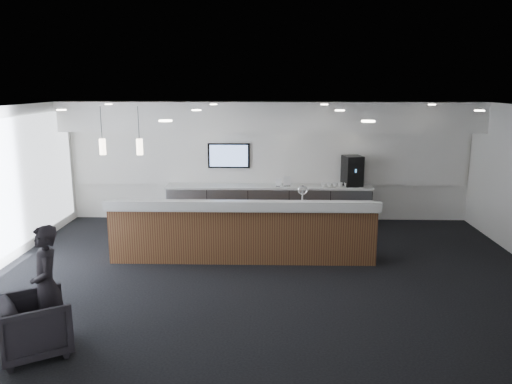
{
  "coord_description": "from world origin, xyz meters",
  "views": [
    {
      "loc": [
        0.06,
        -8.44,
        3.39
      ],
      "look_at": [
        -0.24,
        1.3,
        1.29
      ],
      "focal_mm": 35.0,
      "sensor_mm": 36.0,
      "label": 1
    }
  ],
  "objects_px": {
    "coffee_machine": "(352,171)",
    "lounge_guest": "(47,286)",
    "armchair": "(35,325)",
    "service_counter": "(243,231)"
  },
  "relations": [
    {
      "from": "service_counter",
      "to": "coffee_machine",
      "type": "distance_m",
      "value": 3.8
    },
    {
      "from": "service_counter",
      "to": "armchair",
      "type": "height_order",
      "value": "service_counter"
    },
    {
      "from": "armchair",
      "to": "coffee_machine",
      "type": "bearing_deg",
      "value": -69.89
    },
    {
      "from": "armchair",
      "to": "service_counter",
      "type": "bearing_deg",
      "value": -65.77
    },
    {
      "from": "service_counter",
      "to": "armchair",
      "type": "xyz_separation_m",
      "value": [
        -2.45,
        -3.64,
        -0.19
      ]
    },
    {
      "from": "armchair",
      "to": "lounge_guest",
      "type": "xyz_separation_m",
      "value": [
        0.07,
        0.27,
        0.43
      ]
    },
    {
      "from": "armchair",
      "to": "lounge_guest",
      "type": "bearing_deg",
      "value": -46.08
    },
    {
      "from": "lounge_guest",
      "to": "coffee_machine",
      "type": "bearing_deg",
      "value": 112.05
    },
    {
      "from": "service_counter",
      "to": "armchair",
      "type": "distance_m",
      "value": 4.39
    },
    {
      "from": "coffee_machine",
      "to": "lounge_guest",
      "type": "xyz_separation_m",
      "value": [
        -4.93,
        -6.09,
        -0.51
      ]
    }
  ]
}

